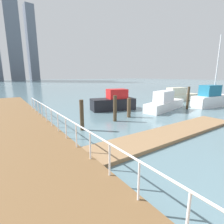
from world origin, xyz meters
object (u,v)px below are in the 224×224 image
at_px(moored_boat_0, 165,103).
at_px(moored_boat_5, 114,102).
at_px(moored_boat_1, 179,96).
at_px(moored_boat_3, 212,98).

xyz_separation_m(moored_boat_0, moored_boat_5, (-4.23, 3.07, 0.11)).
height_order(moored_boat_0, moored_boat_5, moored_boat_5).
distance_m(moored_boat_1, moored_boat_5, 11.46).
relative_size(moored_boat_0, moored_boat_3, 0.83).
height_order(moored_boat_1, moored_boat_3, moored_boat_3).
height_order(moored_boat_0, moored_boat_3, moored_boat_3).
distance_m(moored_boat_1, moored_boat_3, 5.09).
distance_m(moored_boat_0, moored_boat_5, 5.22).
bearing_deg(moored_boat_5, moored_boat_0, -36.02).
distance_m(moored_boat_0, moored_boat_3, 6.36).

